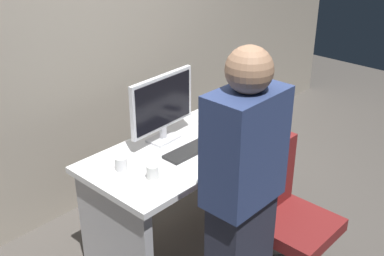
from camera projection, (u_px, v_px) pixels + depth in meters
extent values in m
plane|color=#4C4742|center=(187.00, 237.00, 3.48)|extent=(9.00, 9.00, 0.00)
cube|color=#9E9384|center=(89.00, 8.00, 3.40)|extent=(6.40, 0.10, 3.00)
cube|color=white|center=(186.00, 149.00, 3.17)|extent=(1.38, 0.71, 0.04)
cube|color=#B2B2B7|center=(115.00, 240.00, 2.91)|extent=(0.06, 0.63, 0.70)
cube|color=#B2B2B7|center=(243.00, 163.00, 3.74)|extent=(0.06, 0.63, 0.70)
cube|color=maroon|center=(296.00, 226.00, 2.85)|extent=(0.44, 0.44, 0.08)
cube|color=maroon|center=(272.00, 177.00, 2.85)|extent=(0.40, 0.06, 0.44)
cube|color=navy|center=(245.00, 148.00, 2.29)|extent=(0.40, 0.24, 0.58)
sphere|color=#A57A5B|center=(249.00, 70.00, 2.12)|extent=(0.22, 0.22, 0.22)
cube|color=silver|center=(163.00, 139.00, 3.24)|extent=(0.21, 0.15, 0.02)
cube|color=silver|center=(163.00, 132.00, 3.22)|extent=(0.04, 0.03, 0.08)
cube|color=silver|center=(162.00, 102.00, 3.12)|extent=(0.54, 0.05, 0.36)
cube|color=black|center=(164.00, 103.00, 3.11)|extent=(0.50, 0.03, 0.32)
cube|color=#262626|center=(193.00, 149.00, 3.11)|extent=(0.43, 0.14, 0.02)
ellipsoid|color=white|center=(222.00, 132.00, 3.30)|extent=(0.06, 0.10, 0.03)
cylinder|color=white|center=(153.00, 172.00, 2.79)|extent=(0.07, 0.07, 0.09)
cylinder|color=silver|center=(121.00, 164.00, 2.87)|extent=(0.07, 0.07, 0.08)
cube|color=beige|center=(219.00, 114.00, 3.57)|extent=(0.21, 0.16, 0.03)
cube|color=#594C72|center=(223.00, 111.00, 3.56)|extent=(0.23, 0.17, 0.02)
cube|color=#338C59|center=(221.00, 107.00, 3.56)|extent=(0.19, 0.15, 0.04)
cube|color=red|center=(222.00, 103.00, 3.53)|extent=(0.22, 0.19, 0.03)
cube|color=black|center=(221.00, 100.00, 3.51)|extent=(0.20, 0.14, 0.03)
cube|color=black|center=(243.00, 133.00, 3.33)|extent=(0.12, 0.16, 0.01)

